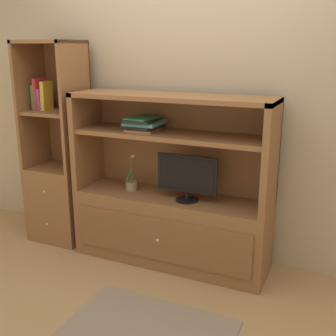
{
  "coord_description": "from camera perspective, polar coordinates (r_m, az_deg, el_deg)",
  "views": [
    {
      "loc": [
        1.31,
        -2.54,
        1.74
      ],
      "look_at": [
        0.0,
        0.35,
        0.83
      ],
      "focal_mm": 44.56,
      "sensor_mm": 36.0,
      "label": 1
    }
  ],
  "objects": [
    {
      "name": "media_console",
      "position": [
        3.48,
        0.38,
        -5.71
      ],
      "size": [
        1.63,
        0.49,
        1.41
      ],
      "color": "brown",
      "rests_on": "ground_plane"
    },
    {
      "name": "bookshelf_tall",
      "position": [
        4.01,
        -14.58,
        -1.31
      ],
      "size": [
        0.52,
        0.44,
        1.82
      ],
      "color": "brown",
      "rests_on": "ground_plane"
    },
    {
      "name": "magazine_stack",
      "position": [
        3.39,
        -3.38,
        6.07
      ],
      "size": [
        0.3,
        0.33,
        0.11
      ],
      "color": "#A56638",
      "rests_on": "media_console"
    },
    {
      "name": "painted_rear_wall",
      "position": [
        3.56,
        2.7,
        10.45
      ],
      "size": [
        6.0,
        0.1,
        2.8
      ],
      "primitive_type": "cube",
      "color": "tan",
      "rests_on": "ground_plane"
    },
    {
      "name": "ground_plane",
      "position": [
        3.35,
        -2.56,
        -15.36
      ],
      "size": [
        8.0,
        8.0,
        0.0
      ],
      "primitive_type": "plane",
      "color": "tan"
    },
    {
      "name": "potted_plant",
      "position": [
        3.56,
        -4.99,
        -2.26
      ],
      "size": [
        0.1,
        0.11,
        0.32
      ],
      "color": "#8C7251",
      "rests_on": "media_console"
    },
    {
      "name": "upright_book_row",
      "position": [
        3.93,
        -16.84,
        9.38
      ],
      "size": [
        0.15,
        0.14,
        0.28
      ],
      "color": "#338C4C",
      "rests_on": "bookshelf_tall"
    },
    {
      "name": "tv_monitor",
      "position": [
        3.26,
        2.62,
        -1.16
      ],
      "size": [
        0.49,
        0.18,
        0.37
      ],
      "color": "black",
      "rests_on": "media_console"
    }
  ]
}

